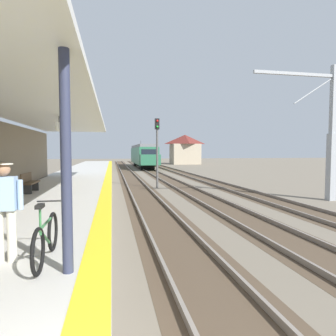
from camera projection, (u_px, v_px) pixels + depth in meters
station_platform at (68, 191)px, 16.58m from camera, size 5.00×80.00×0.91m
track_pair_nearest_platform at (138, 188)px, 21.37m from camera, size 2.34×120.00×0.16m
track_pair_middle at (182, 187)px, 22.02m from camera, size 2.34×120.00×0.16m
track_pair_far_side at (224, 186)px, 22.67m from camera, size 2.34×120.00×0.16m
approaching_train at (143, 155)px, 49.44m from camera, size 2.93×19.60×4.76m
commuter_person at (4, 207)px, 4.76m from camera, size 0.59×0.30×1.67m
bicycle_beside_commuter at (46, 239)px, 4.82m from camera, size 0.48×1.82×1.04m
rail_signal_post at (157, 146)px, 21.40m from camera, size 0.32×0.34×5.20m
catenary_pylon_far_side at (328, 136)px, 15.91m from camera, size 5.00×0.40×7.50m
platform_bench at (29, 182)px, 13.01m from camera, size 0.45×1.60×0.88m
distant_trackside_house at (185, 149)px, 62.69m from camera, size 6.60×5.28×6.40m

